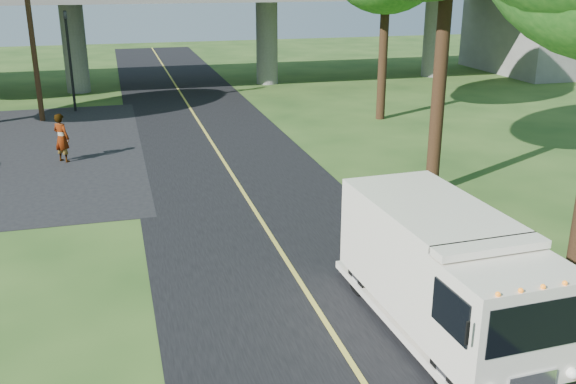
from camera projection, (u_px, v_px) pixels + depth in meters
name	position (u px, v px, depth m)	size (l,w,h in m)	color
ground	(355.00, 370.00, 12.07)	(120.00, 120.00, 0.00)	#244518
road	(247.00, 198.00, 21.18)	(7.00, 90.00, 0.02)	black
lane_line	(247.00, 197.00, 21.17)	(0.12, 90.00, 0.01)	gold
overpass	(173.00, 14.00, 39.75)	(54.00, 10.00, 7.30)	slate
traffic_signal	(69.00, 50.00, 33.23)	(0.18, 0.22, 5.20)	black
utility_pole	(31.00, 26.00, 30.58)	(1.60, 0.26, 9.00)	#472D19
step_van	(443.00, 269.00, 12.97)	(2.49, 6.20, 2.57)	silver
pedestrian	(62.00, 138.00, 24.89)	(0.70, 0.46, 1.93)	gray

